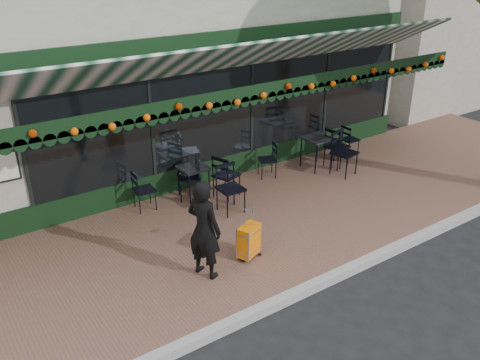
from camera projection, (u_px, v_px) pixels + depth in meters
ground at (324, 281)px, 8.13m from camera, size 80.00×80.00×0.00m
sidewalk at (251, 225)px, 9.59m from camera, size 18.00×4.00×0.15m
curb at (328, 280)px, 8.03m from camera, size 18.00×0.16×0.15m
restaurant_building at (120, 57)px, 13.02m from camera, size 12.00×9.60×4.50m
neighbor_building_right at (433, 15)px, 19.75m from camera, size 12.00×8.00×4.80m
woman at (204, 229)px, 7.72m from camera, size 0.58×0.70×1.63m
suitcase at (249, 241)px, 8.36m from camera, size 0.46×0.36×0.92m
cafe_table_a at (317, 140)px, 11.59m from camera, size 0.61×0.61×0.75m
cafe_table_b at (194, 170)px, 10.26m from camera, size 0.54×0.54×0.67m
chair_a_left at (267, 160)px, 11.28m from camera, size 0.51×0.51×0.78m
chair_a_right at (337, 147)px, 11.75m from camera, size 0.55×0.55×0.96m
chair_a_front at (344, 153)px, 11.33m from camera, size 0.60×0.60×1.01m
chair_a_extra at (350, 140)px, 12.47m from camera, size 0.40×0.40×0.76m
chair_b_left at (188, 177)px, 10.28m from camera, size 0.58×0.58×0.91m
chair_b_right at (226, 175)px, 10.35m from camera, size 0.59×0.59×0.93m
chair_b_front at (231, 189)px, 9.74m from camera, size 0.49×0.49×0.95m
chair_solo at (144, 190)px, 9.87m from camera, size 0.43×0.43×0.80m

